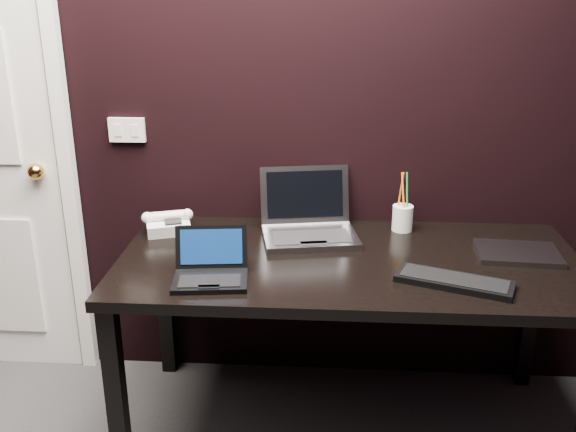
# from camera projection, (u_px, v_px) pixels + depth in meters

# --- Properties ---
(wall_back) EXTENTS (4.00, 0.00, 4.00)m
(wall_back) POSITION_uv_depth(u_px,v_px,m) (276.00, 87.00, 2.56)
(wall_back) COLOR black
(wall_back) RESTS_ON ground
(wall_switch) EXTENTS (0.15, 0.02, 0.10)m
(wall_switch) POSITION_uv_depth(u_px,v_px,m) (127.00, 130.00, 2.65)
(wall_switch) COLOR silver
(wall_switch) RESTS_ON wall_back
(desk) EXTENTS (1.70, 0.80, 0.74)m
(desk) POSITION_uv_depth(u_px,v_px,m) (349.00, 277.00, 2.38)
(desk) COLOR black
(desk) RESTS_ON ground
(netbook) EXTENTS (0.27, 0.25, 0.16)m
(netbook) POSITION_uv_depth(u_px,v_px,m) (211.00, 271.00, 2.18)
(netbook) COLOR black
(netbook) RESTS_ON desk
(silver_laptop) EXTENTS (0.41, 0.39, 0.25)m
(silver_laptop) POSITION_uv_depth(u_px,v_px,m) (309.00, 225.00, 2.54)
(silver_laptop) COLOR gray
(silver_laptop) RESTS_ON desk
(ext_keyboard) EXTENTS (0.41, 0.26, 0.02)m
(ext_keyboard) POSITION_uv_depth(u_px,v_px,m) (454.00, 281.00, 2.15)
(ext_keyboard) COLOR black
(ext_keyboard) RESTS_ON desk
(closed_laptop) EXTENTS (0.31, 0.23, 0.02)m
(closed_laptop) POSITION_uv_depth(u_px,v_px,m) (518.00, 253.00, 2.37)
(closed_laptop) COLOR gray
(closed_laptop) RESTS_ON desk
(desk_phone) EXTENTS (0.21, 0.20, 0.10)m
(desk_phone) POSITION_uv_depth(u_px,v_px,m) (168.00, 223.00, 2.59)
(desk_phone) COLOR silver
(desk_phone) RESTS_ON desk
(mobile_phone) EXTENTS (0.06, 0.05, 0.09)m
(mobile_phone) POSITION_uv_depth(u_px,v_px,m) (185.00, 240.00, 2.43)
(mobile_phone) COLOR black
(mobile_phone) RESTS_ON desk
(pen_cup) EXTENTS (0.09, 0.09, 0.25)m
(pen_cup) POSITION_uv_depth(u_px,v_px,m) (403.00, 217.00, 2.60)
(pen_cup) COLOR silver
(pen_cup) RESTS_ON desk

